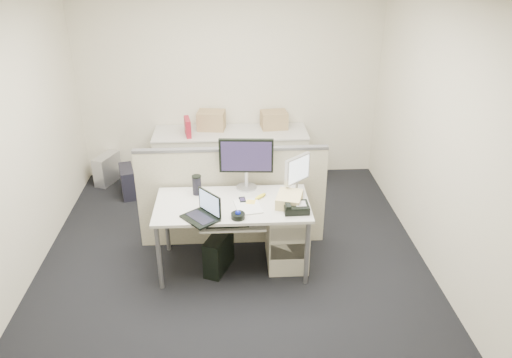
{
  "coord_description": "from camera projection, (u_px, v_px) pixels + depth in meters",
  "views": [
    {
      "loc": [
        0.0,
        -4.24,
        3.09
      ],
      "look_at": [
        0.24,
        0.15,
        0.92
      ],
      "focal_mm": 35.0,
      "sensor_mm": 36.0,
      "label": 1
    }
  ],
  "objects": [
    {
      "name": "cellphone",
      "position": [
        242.0,
        200.0,
        4.89
      ],
      "size": [
        0.07,
        0.12,
        0.02
      ],
      "primitive_type": "cube",
      "rotation": [
        0.0,
        0.0,
        0.12
      ],
      "color": "black",
      "rests_on": "desk"
    },
    {
      "name": "cardboard_box_right",
      "position": [
        274.0,
        120.0,
        6.66
      ],
      "size": [
        0.37,
        0.3,
        0.25
      ],
      "primitive_type": "cube",
      "rotation": [
        0.0,
        0.0,
        0.11
      ],
      "color": "tan",
      "rests_on": "back_counter"
    },
    {
      "name": "paper_stack",
      "position": [
        248.0,
        207.0,
        4.78
      ],
      "size": [
        0.28,
        0.34,
        0.01
      ],
      "primitive_type": "cube",
      "rotation": [
        0.0,
        0.0,
        0.18
      ],
      "color": "silver",
      "rests_on": "desk"
    },
    {
      "name": "cubicle_partition",
      "position": [
        232.0,
        198.0,
        5.32
      ],
      "size": [
        2.0,
        0.06,
        1.1
      ],
      "primitive_type": "cube",
      "color": "beige",
      "rests_on": "floor"
    },
    {
      "name": "cardboard_box_left",
      "position": [
        211.0,
        121.0,
        6.61
      ],
      "size": [
        0.38,
        0.31,
        0.26
      ],
      "primitive_type": "cube",
      "rotation": [
        0.0,
        0.0,
        -0.13
      ],
      "color": "tan",
      "rests_on": "back_counter"
    },
    {
      "name": "pc_tower_desk",
      "position": [
        219.0,
        253.0,
        5.03
      ],
      "size": [
        0.31,
        0.45,
        0.39
      ],
      "primitive_type": "cube",
      "rotation": [
        0.0,
        0.0,
        -0.39
      ],
      "color": "black",
      "rests_on": "floor"
    },
    {
      "name": "desk",
      "position": [
        232.0,
        209.0,
        4.87
      ],
      "size": [
        1.5,
        0.75,
        0.73
      ],
      "color": "#AEAAA2",
      "rests_on": "floor"
    },
    {
      "name": "pc_tower_spare_dark",
      "position": [
        128.0,
        181.0,
        6.48
      ],
      "size": [
        0.27,
        0.44,
        0.39
      ],
      "primitive_type": "cube",
      "rotation": [
        0.0,
        0.0,
        0.26
      ],
      "color": "black",
      "rests_on": "floor"
    },
    {
      "name": "wall_back",
      "position": [
        229.0,
        80.0,
        6.58
      ],
      "size": [
        4.0,
        0.02,
        2.7
      ],
      "primitive_type": "cube",
      "color": "beige",
      "rests_on": "ground"
    },
    {
      "name": "wall_left",
      "position": [
        8.0,
        149.0,
        4.47
      ],
      "size": [
        0.02,
        4.5,
        2.7
      ],
      "primitive_type": "cube",
      "color": "beige",
      "rests_on": "ground"
    },
    {
      "name": "sticky_pad",
      "position": [
        251.0,
        202.0,
        4.85
      ],
      "size": [
        0.1,
        0.1,
        0.01
      ],
      "primitive_type": "cube",
      "rotation": [
        0.0,
        0.0,
        -0.21
      ],
      "color": "yellow",
      "rests_on": "desk"
    },
    {
      "name": "travel_mug",
      "position": [
        197.0,
        185.0,
        4.98
      ],
      "size": [
        0.09,
        0.09,
        0.19
      ],
      "primitive_type": "cylinder",
      "rotation": [
        0.0,
        0.0,
        0.07
      ],
      "color": "black",
      "rests_on": "desk"
    },
    {
      "name": "banana",
      "position": [
        260.0,
        196.0,
        4.94
      ],
      "size": [
        0.14,
        0.14,
        0.04
      ],
      "primitive_type": "ellipsoid",
      "rotation": [
        0.0,
        0.0,
        0.79
      ],
      "color": "yellow",
      "rests_on": "desk"
    },
    {
      "name": "floor",
      "position": [
        234.0,
        265.0,
        5.17
      ],
      "size": [
        4.0,
        4.5,
        0.01
      ],
      "primitive_type": "cube",
      "color": "black",
      "rests_on": "ground"
    },
    {
      "name": "keyboard",
      "position": [
        227.0,
        223.0,
        4.68
      ],
      "size": [
        0.41,
        0.15,
        0.02
      ],
      "primitive_type": "cube",
      "rotation": [
        0.0,
        0.0,
        0.02
      ],
      "color": "black",
      "rests_on": "keyboard_tray"
    },
    {
      "name": "manila_folders",
      "position": [
        289.0,
        200.0,
        4.8
      ],
      "size": [
        0.3,
        0.34,
        0.11
      ],
      "primitive_type": "cube",
      "rotation": [
        0.0,
        0.0,
        -0.27
      ],
      "color": "#CBBD7E",
      "rests_on": "desk"
    },
    {
      "name": "back_counter",
      "position": [
        231.0,
        158.0,
        6.74
      ],
      "size": [
        2.0,
        0.6,
        0.72
      ],
      "primitive_type": "cube",
      "color": "beige",
      "rests_on": "floor"
    },
    {
      "name": "keyboard_tray",
      "position": [
        233.0,
        223.0,
        4.73
      ],
      "size": [
        0.62,
        0.32,
        0.02
      ],
      "primitive_type": "cube",
      "color": "#AEAAA2",
      "rests_on": "desk"
    },
    {
      "name": "wall_right",
      "position": [
        444.0,
        140.0,
        4.67
      ],
      "size": [
        0.02,
        4.5,
        2.7
      ],
      "primitive_type": "cube",
      "color": "beige",
      "rests_on": "ground"
    },
    {
      "name": "desk_phone",
      "position": [
        296.0,
        208.0,
        4.7
      ],
      "size": [
        0.24,
        0.2,
        0.07
      ],
      "primitive_type": "cube",
      "rotation": [
        0.0,
        0.0,
        0.03
      ],
      "color": "black",
      "rests_on": "desk"
    },
    {
      "name": "monitor_main",
      "position": [
        246.0,
        164.0,
        5.02
      ],
      "size": [
        0.56,
        0.25,
        0.54
      ],
      "primitive_type": "cube",
      "rotation": [
        0.0,
        0.0,
        -0.07
      ],
      "color": "black",
      "rests_on": "desk"
    },
    {
      "name": "pc_tower_spare_silver",
      "position": [
        107.0,
        169.0,
        6.82
      ],
      "size": [
        0.32,
        0.45,
        0.39
      ],
      "primitive_type": "cube",
      "rotation": [
        0.0,
        0.0,
        -0.4
      ],
      "color": "#B7B7BC",
      "rests_on": "floor"
    },
    {
      "name": "trackball",
      "position": [
        238.0,
        216.0,
        4.58
      ],
      "size": [
        0.16,
        0.16,
        0.05
      ],
      "primitive_type": "cylinder",
      "rotation": [
        0.0,
        0.0,
        -0.28
      ],
      "color": "black",
      "rests_on": "desk"
    },
    {
      "name": "red_binder",
      "position": [
        188.0,
        128.0,
        6.41
      ],
      "size": [
        0.11,
        0.27,
        0.25
      ],
      "primitive_type": "cube",
      "rotation": [
        0.0,
        0.0,
        0.18
      ],
      "color": "maroon",
      "rests_on": "back_counter"
    },
    {
      "name": "monitor_small",
      "position": [
        297.0,
        175.0,
        4.95
      ],
      "size": [
        0.35,
        0.34,
        0.4
      ],
      "primitive_type": "cube",
      "rotation": [
        0.0,
        0.0,
        0.72
      ],
      "color": "#B7B7BC",
      "rests_on": "desk"
    },
    {
      "name": "wall_front",
      "position": [
        235.0,
        311.0,
        2.56
      ],
      "size": [
        4.0,
        0.02,
        2.7
      ],
      "primitive_type": "cube",
      "color": "beige",
      "rests_on": "ground"
    },
    {
      "name": "drawer_pedestal",
      "position": [
        287.0,
        234.0,
        5.1
      ],
      "size": [
        0.4,
        0.55,
        0.65
      ],
      "primitive_type": "cube",
      "color": "beige",
      "rests_on": "floor"
    },
    {
      "name": "laptop",
      "position": [
        199.0,
        208.0,
        4.53
      ],
      "size": [
        0.39,
        0.4,
        0.24
      ],
      "primitive_type": "cube",
      "rotation": [
        0.0,
        0.0,
        -0.88
      ],
      "color": "black",
      "rests_on": "desk"
    }
  ]
}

